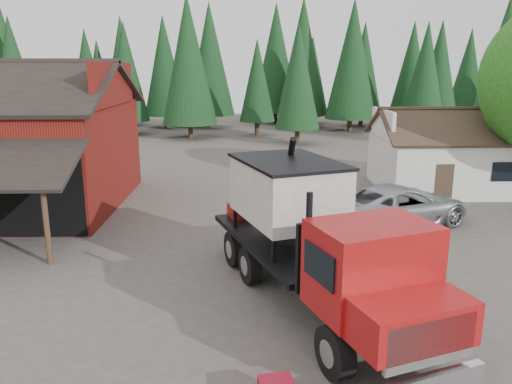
{
  "coord_description": "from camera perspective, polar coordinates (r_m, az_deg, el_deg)",
  "views": [
    {
      "loc": [
        1.36,
        -14.61,
        6.8
      ],
      "look_at": [
        1.78,
        5.22,
        1.8
      ],
      "focal_mm": 35.0,
      "sensor_mm": 36.0,
      "label": 1
    }
  ],
  "objects": [
    {
      "name": "near_pine_b",
      "position": [
        44.85,
        4.86,
        12.94
      ],
      "size": [
        3.96,
        3.96,
        10.4
      ],
      "color": "#382619",
      "rests_on": "ground"
    },
    {
      "name": "near_pine_d",
      "position": [
        48.9,
        -7.75,
        14.72
      ],
      "size": [
        5.28,
        5.28,
        13.4
      ],
      "color": "#382619",
      "rests_on": "ground"
    },
    {
      "name": "feed_truck",
      "position": [
        14.37,
        6.58,
        -4.75
      ],
      "size": [
        6.06,
        10.59,
        4.64
      ],
      "rotation": [
        0.0,
        0.0,
        0.35
      ],
      "color": "black",
      "rests_on": "ground"
    },
    {
      "name": "farmhouse",
      "position": [
        30.39,
        21.38,
        3.45
      ],
      "size": [
        8.6,
        6.42,
        4.65
      ],
      "color": "silver",
      "rests_on": "ground"
    },
    {
      "name": "ground",
      "position": [
        16.17,
        -6.03,
        -10.8
      ],
      "size": [
        120.0,
        120.0,
        0.0
      ],
      "primitive_type": "plane",
      "color": "#4D443D",
      "rests_on": "ground"
    },
    {
      "name": "conifer_backdrop",
      "position": [
        57.03,
        -2.58,
        7.29
      ],
      "size": [
        76.0,
        16.0,
        16.0
      ],
      "primitive_type": null,
      "color": "#11331C",
      "rests_on": "ground"
    },
    {
      "name": "silver_car",
      "position": [
        22.57,
        15.95,
        -1.5
      ],
      "size": [
        7.3,
        5.77,
        1.84
      ],
      "primitive_type": "imported",
      "rotation": [
        0.0,
        0.0,
        2.05
      ],
      "color": "#B1B3B9",
      "rests_on": "ground"
    },
    {
      "name": "near_pine_c",
      "position": [
        45.55,
        26.45,
        12.84
      ],
      "size": [
        4.84,
        4.84,
        12.4
      ],
      "color": "#382619",
      "rests_on": "ground"
    }
  ]
}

